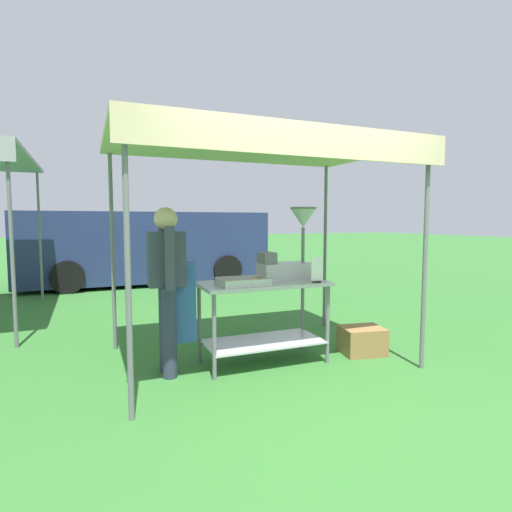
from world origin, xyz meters
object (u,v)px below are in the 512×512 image
(donut_tray, at_px, (243,283))
(vendor, at_px, (167,282))
(supply_crate, at_px, (362,340))
(van_navy, at_px, (146,246))
(donut_fryer, at_px, (290,252))
(donut_cart, at_px, (263,305))
(menu_sign, at_px, (317,271))
(stall_canopy, at_px, (260,151))

(donut_tray, distance_m, vendor, 0.72)
(vendor, bearing_deg, supply_crate, -5.88)
(vendor, xyz_separation_m, supply_crate, (2.11, -0.22, -0.75))
(van_navy, bearing_deg, supply_crate, -76.93)
(donut_fryer, bearing_deg, van_navy, 96.51)
(donut_cart, distance_m, menu_sign, 0.65)
(donut_fryer, xyz_separation_m, vendor, (-1.33, -0.03, -0.25))
(menu_sign, height_order, supply_crate, menu_sign)
(donut_cart, bearing_deg, supply_crate, -7.93)
(supply_crate, relative_size, van_navy, 0.09)
(stall_canopy, bearing_deg, supply_crate, -12.74)
(menu_sign, bearing_deg, vendor, 168.54)
(donut_cart, xyz_separation_m, van_navy, (-0.35, 6.28, 0.26))
(stall_canopy, relative_size, menu_sign, 11.31)
(donut_tray, xyz_separation_m, donut_fryer, (0.63, 0.21, 0.28))
(donut_fryer, relative_size, menu_sign, 2.92)
(donut_fryer, height_order, supply_crate, donut_fryer)
(van_navy, bearing_deg, menu_sign, -82.58)
(donut_cart, relative_size, supply_crate, 2.58)
(vendor, relative_size, van_navy, 0.29)
(menu_sign, relative_size, vendor, 0.17)
(donut_tray, relative_size, donut_fryer, 0.62)
(van_navy, bearing_deg, donut_cart, -86.77)
(supply_crate, height_order, van_navy, van_navy)
(stall_canopy, height_order, donut_cart, stall_canopy)
(stall_canopy, distance_m, donut_tray, 1.37)
(donut_cart, relative_size, vendor, 0.82)
(donut_tray, distance_m, supply_crate, 1.59)
(donut_tray, bearing_deg, menu_sign, -8.98)
(stall_canopy, distance_m, vendor, 1.62)
(stall_canopy, height_order, van_navy, stall_canopy)
(stall_canopy, height_order, donut_tray, stall_canopy)
(donut_fryer, bearing_deg, menu_sign, -66.71)
(donut_tray, xyz_separation_m, van_navy, (-0.08, 6.39, 0.00))
(donut_tray, height_order, vendor, vendor)
(donut_cart, distance_m, supply_crate, 1.24)
(menu_sign, distance_m, vendor, 1.50)
(vendor, bearing_deg, stall_canopy, 2.34)
(stall_canopy, bearing_deg, donut_fryer, -1.19)
(donut_cart, distance_m, donut_fryer, 0.65)
(donut_tray, bearing_deg, donut_fryer, 18.48)
(menu_sign, distance_m, supply_crate, 1.05)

